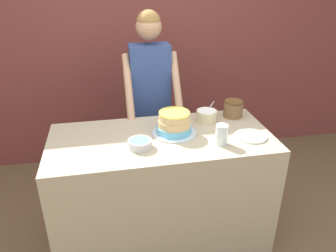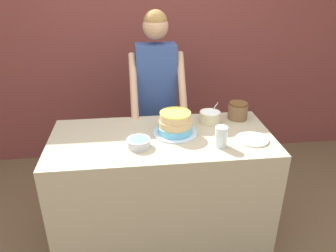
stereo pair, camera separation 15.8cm
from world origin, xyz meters
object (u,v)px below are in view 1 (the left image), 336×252
Objects in this scene: cake at (174,124)px; stoneware_jar at (233,109)px; person_baker at (150,89)px; drinking_glass at (221,135)px; frosting_bowl_blue at (140,143)px; frosting_bowl_white at (207,115)px; ceramic_plate at (251,136)px.

cake reaches higher than stoneware_jar.
stoneware_jar is at bearing 21.08° from cake.
person_baker is 0.88m from drinking_glass.
drinking_glass is at bearing -38.37° from cake.
frosting_bowl_white is at bearing 29.63° from frosting_bowl_blue.
frosting_bowl_white is (0.55, 0.31, 0.02)m from frosting_bowl_blue.
person_baker is at bearing 129.46° from frosting_bowl_white.
frosting_bowl_white is at bearing 28.06° from cake.
stoneware_jar is (0.52, 0.20, -0.01)m from cake.
person_baker is 10.98× the size of frosting_bowl_blue.
drinking_glass is (0.53, -0.05, 0.04)m from frosting_bowl_blue.
frosting_bowl_white is 0.39m from ceramic_plate.
person_baker is at bearing 146.34° from stoneware_jar.
ceramic_plate is (0.51, -0.16, -0.07)m from cake.
frosting_bowl_white is (0.36, -0.44, -0.09)m from person_baker.
person_baker is 12.27× the size of drinking_glass.
person_baker reaches higher than stoneware_jar.
frosting_bowl_blue is at bearing -103.67° from person_baker.
person_baker reaches higher than frosting_bowl_white.
frosting_bowl_white reaches higher than stoneware_jar.
stoneware_jar is (0.24, 0.41, -0.00)m from drinking_glass.
cake reaches higher than drinking_glass.
frosting_bowl_blue is (-0.18, -0.75, -0.10)m from person_baker.
drinking_glass is at bearing -166.85° from ceramic_plate.
cake is 2.10× the size of stoneware_jar.
person_baker is at bearing 113.43° from drinking_glass.
ceramic_plate is (0.23, -0.31, -0.04)m from frosting_bowl_white.
drinking_glass is 0.25m from ceramic_plate.
stoneware_jar is at bearing 89.21° from ceramic_plate.
frosting_bowl_blue reaches higher than ceramic_plate.
frosting_bowl_blue is at bearing -179.92° from ceramic_plate.
cake reaches higher than frosting_bowl_blue.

